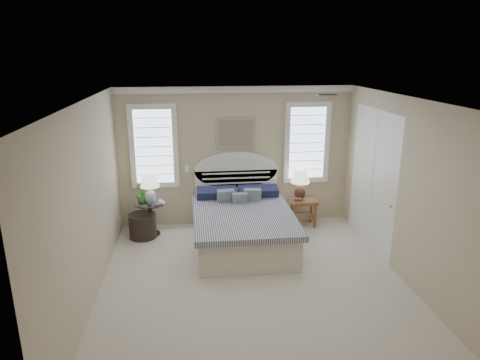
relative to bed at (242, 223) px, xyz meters
name	(u,v)px	position (x,y,z in m)	size (l,w,h in m)	color
floor	(254,285)	(0.00, -1.46, -0.39)	(4.50, 5.00, 0.01)	beige
ceiling	(256,100)	(0.00, -1.46, 2.31)	(4.50, 5.00, 0.01)	white
wall_back	(236,157)	(0.00, 1.04, 0.96)	(4.50, 0.02, 2.70)	#C8B796
wall_left	(88,205)	(-2.25, -1.46, 0.96)	(0.02, 5.00, 2.70)	#C8B796
wall_right	(409,193)	(2.25, -1.46, 0.96)	(0.02, 5.00, 2.70)	#C8B796
crown_molding	(236,89)	(0.00, 1.00, 2.25)	(4.50, 0.08, 0.12)	white
hvac_vent	(327,95)	(1.20, -0.66, 2.29)	(0.30, 0.20, 0.02)	#B2B2B2
switch_plate	(187,168)	(-0.95, 1.03, 0.76)	(0.08, 0.01, 0.12)	white
window_left	(154,146)	(-1.55, 1.02, 1.21)	(0.90, 0.06, 1.60)	silver
window_right	(307,143)	(1.40, 1.02, 1.21)	(0.90, 0.06, 1.60)	silver
painting	(236,133)	(0.00, 1.00, 1.43)	(0.74, 0.04, 0.58)	silver
closet_door	(372,179)	(2.23, -0.26, 0.81)	(0.02, 1.80, 2.40)	white
bed	(242,223)	(0.00, 0.00, 0.00)	(1.72, 2.28, 1.47)	silver
side_table_left	(151,215)	(-1.65, 0.59, 0.00)	(0.56, 0.56, 0.63)	black
nightstand_right	(303,207)	(1.30, 0.69, 0.00)	(0.50, 0.40, 0.53)	brown
floor_pot	(143,226)	(-1.79, 0.48, -0.16)	(0.50, 0.50, 0.45)	black
lamp_left	(150,186)	(-1.62, 0.55, 0.59)	(0.46, 0.46, 0.57)	white
lamp_right	(300,182)	(1.22, 0.73, 0.51)	(0.49, 0.49, 0.60)	black
potted_plant	(143,193)	(-1.77, 0.58, 0.44)	(0.22, 0.22, 0.40)	#366A2A
books_left	(159,205)	(-1.47, 0.41, 0.27)	(0.17, 0.14, 0.04)	#AA2A2A
books_right	(298,198)	(1.18, 0.68, 0.19)	(0.18, 0.15, 0.09)	#AA2A2A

